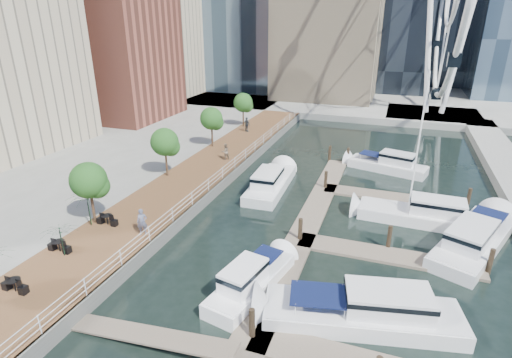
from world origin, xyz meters
The scene contains 16 objects.
ground centered at (0.00, 0.00, 0.00)m, with size 520.00×520.00×0.00m, color black.
boardwalk centered at (-9.00, 15.00, 0.50)m, with size 6.00×60.00×1.00m, color brown.
seawall centered at (-6.00, 15.00, 0.50)m, with size 0.25×60.00×1.00m, color #595954.
land_far centered at (0.00, 102.00, 0.50)m, with size 200.00×114.00×1.00m, color gray.
pier centered at (14.00, 52.00, 0.50)m, with size 14.00×12.00×1.00m, color gray.
railing centered at (-6.10, 15.00, 1.52)m, with size 0.10×60.00×1.05m, color white, non-canonical shape.
floating_docks centered at (7.97, 9.98, 0.49)m, with size 16.00×34.00×2.60m.
midrise_condos centered at (-33.57, 26.82, 13.42)m, with size 19.00×67.00×28.00m.
street_trees centered at (-11.40, 14.00, 4.29)m, with size 2.60×42.60×4.60m.
cafe_tables centered at (-10.40, -2.00, 1.37)m, with size 2.50×13.70×0.74m.
yacht_foreground centered at (7.99, 0.98, 0.00)m, with size 2.98×11.12×2.15m, color silver, non-canonical shape.
pedestrian_near centered at (-7.03, 3.63, 1.95)m, with size 0.69×0.46×1.91m, color #52566D.
pedestrian_mid centered at (-8.07, 20.16, 1.86)m, with size 0.84×0.65×1.73m, color #7F6B58.
pedestrian_far centered at (-9.91, 31.45, 1.96)m, with size 1.13×0.47×1.93m, color #2E333A.
moored_yachts centered at (9.36, 11.97, 0.00)m, with size 21.71×39.89×11.50m.
cafe_seating centered at (-11.07, 0.23, 2.18)m, with size 4.40×10.92×2.58m.
Camera 1 is at (8.35, -16.53, 14.77)m, focal length 28.00 mm.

